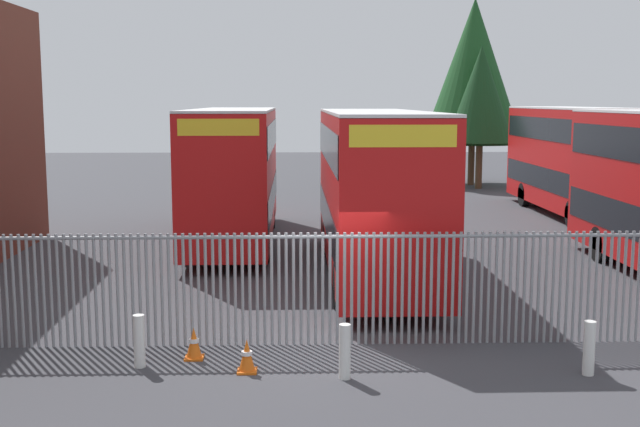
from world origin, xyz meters
name	(u,v)px	position (x,y,z in m)	size (l,w,h in m)	color
ground_plane	(315,262)	(0.00, 8.00, 0.00)	(100.00, 100.00, 0.00)	#3D3D42
palisade_fence	(290,285)	(-0.71, 0.00, 1.18)	(15.37, 0.14, 2.35)	gray
double_decker_bus_behind_fence_left	(375,187)	(1.52, 6.06, 2.42)	(2.54, 10.81, 4.42)	red
double_decker_bus_behind_fence_right	(234,170)	(-2.58, 11.35, 2.42)	(2.54, 10.81, 4.42)	red
double_decker_bus_far_back	(574,157)	(10.78, 17.19, 2.42)	(2.54, 10.81, 4.42)	#B70C0C
bollard_near_left	(139,341)	(-3.37, -1.23, 0.47)	(0.20, 0.20, 0.95)	silver
bollard_center_front	(345,352)	(0.22, -1.94, 0.47)	(0.20, 0.20, 0.95)	silver
bollard_near_right	(589,348)	(4.43, -1.89, 0.47)	(0.20, 0.20, 0.95)	silver
traffic_cone_by_gate	(247,356)	(-1.46, -1.55, 0.29)	(0.34, 0.34, 0.59)	orange
traffic_cone_near_kerb	(194,343)	(-2.47, -0.79, 0.29)	(0.34, 0.34, 0.59)	orange
tree_tall_back	(474,71)	(9.31, 29.36, 6.28)	(5.55, 5.55, 10.25)	#4C3823
tree_short_side	(481,94)	(9.29, 27.42, 5.01)	(3.57, 3.57, 7.58)	#4C3823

